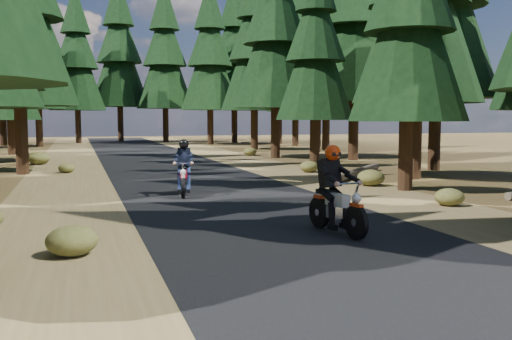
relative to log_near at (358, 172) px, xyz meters
The scene contains 9 objects.
ground 11.12m from the log_near, 126.69° to the right, with size 120.00×120.00×0.00m, color #443118.
road 7.72m from the log_near, 149.47° to the right, with size 6.00×100.00×0.01m, color black.
shoulder_l 11.91m from the log_near, 160.78° to the right, with size 3.20×100.00×0.01m, color brown.
shoulder_r 4.42m from the log_near, 117.56° to the right, with size 3.20×100.00×0.01m, color brown.
pine_forest 15.85m from the log_near, 118.79° to the left, with size 34.59×55.08×16.32m.
log_near is the anchor object (origin of this frame).
understory_shrubs 6.97m from the log_near, 158.97° to the right, with size 14.50×32.85×0.64m.
rider_lead 11.69m from the log_near, 119.62° to the right, with size 0.91×2.10×1.81m.
rider_follow 8.53m from the log_near, 155.15° to the right, with size 0.97×1.99×1.71m.
Camera 1 is at (-4.16, -11.71, 2.39)m, focal length 40.00 mm.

